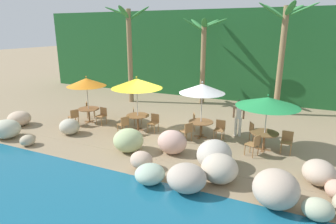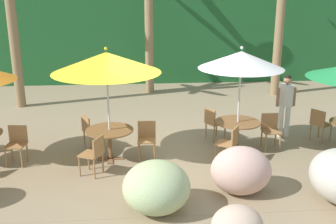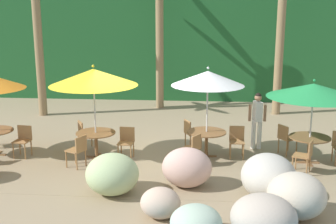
{
  "view_description": "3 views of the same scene",
  "coord_description": "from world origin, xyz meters",
  "px_view_note": "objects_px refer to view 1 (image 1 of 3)",
  "views": [
    {
      "loc": [
        5.49,
        -11.32,
        4.73
      ],
      "look_at": [
        0.21,
        0.19,
        1.03
      ],
      "focal_mm": 30.44,
      "sensor_mm": 36.0,
      "label": 1
    },
    {
      "loc": [
        -0.65,
        -8.75,
        3.82
      ],
      "look_at": [
        0.07,
        0.35,
        1.02
      ],
      "focal_mm": 42.86,
      "sensor_mm": 36.0,
      "label": 2
    },
    {
      "loc": [
        1.67,
        -11.47,
        4.14
      ],
      "look_at": [
        0.71,
        0.14,
        1.33
      ],
      "focal_mm": 46.63,
      "sensor_mm": 36.0,
      "label": 3
    }
  ],
  "objects_px": {
    "chair_orange_inland": "(89,108)",
    "chair_yellow_seaward": "(154,122)",
    "dining_table_yellow": "(138,118)",
    "chair_yellow_inland": "(136,115)",
    "dining_table_white": "(201,124)",
    "dining_table_orange": "(89,111)",
    "chair_white_inland": "(196,120)",
    "palm_tree_third": "(283,44)",
    "chair_orange_seaward": "(102,115)",
    "waiter_in_white": "(239,115)",
    "umbrella_yellow": "(137,83)",
    "chair_white_left": "(187,130)",
    "umbrella_orange": "(86,82)",
    "umbrella_green": "(268,102)",
    "chair_green_seaward": "(287,140)",
    "chair_green_inland": "(254,131)",
    "palm_tree_second": "(203,49)",
    "chair_white_seaward": "(220,128)",
    "chair_orange_left": "(74,116)",
    "chair_yellow_left": "(124,124)",
    "umbrella_white": "(202,88)",
    "chair_green_left": "(254,144)",
    "palm_tree_nearest": "(129,42)",
    "dining_table_green": "(264,135)"
  },
  "relations": [
    {
      "from": "chair_yellow_inland",
      "to": "chair_green_seaward",
      "type": "height_order",
      "value": "same"
    },
    {
      "from": "chair_white_inland",
      "to": "palm_tree_third",
      "type": "relative_size",
      "value": 0.14
    },
    {
      "from": "chair_orange_left",
      "to": "palm_tree_nearest",
      "type": "distance_m",
      "value": 6.53
    },
    {
      "from": "chair_green_seaward",
      "to": "chair_yellow_left",
      "type": "bearing_deg",
      "value": -172.38
    },
    {
      "from": "palm_tree_nearest",
      "to": "waiter_in_white",
      "type": "distance_m",
      "value": 9.1
    },
    {
      "from": "dining_table_green",
      "to": "palm_tree_nearest",
      "type": "bearing_deg",
      "value": 152.92
    },
    {
      "from": "chair_orange_left",
      "to": "dining_table_white",
      "type": "bearing_deg",
      "value": 10.7
    },
    {
      "from": "waiter_in_white",
      "to": "chair_green_seaward",
      "type": "bearing_deg",
      "value": -26.6
    },
    {
      "from": "chair_green_left",
      "to": "palm_tree_nearest",
      "type": "distance_m",
      "value": 10.97
    },
    {
      "from": "dining_table_white",
      "to": "dining_table_orange",
      "type": "bearing_deg",
      "value": -176.38
    },
    {
      "from": "chair_yellow_inland",
      "to": "palm_tree_second",
      "type": "relative_size",
      "value": 0.16
    },
    {
      "from": "chair_yellow_inland",
      "to": "dining_table_yellow",
      "type": "bearing_deg",
      "value": -52.48
    },
    {
      "from": "dining_table_orange",
      "to": "chair_white_inland",
      "type": "bearing_deg",
      "value": 11.15
    },
    {
      "from": "umbrella_yellow",
      "to": "chair_white_left",
      "type": "distance_m",
      "value": 3.28
    },
    {
      "from": "dining_table_white",
      "to": "chair_orange_inland",
      "type": "bearing_deg",
      "value": 177.54
    },
    {
      "from": "dining_table_orange",
      "to": "chair_yellow_left",
      "type": "xyz_separation_m",
      "value": [
        2.66,
        -0.77,
        -0.1
      ]
    },
    {
      "from": "chair_orange_inland",
      "to": "chair_orange_left",
      "type": "height_order",
      "value": "same"
    },
    {
      "from": "chair_orange_seaward",
      "to": "chair_yellow_seaward",
      "type": "bearing_deg",
      "value": 1.68
    },
    {
      "from": "chair_orange_inland",
      "to": "palm_tree_third",
      "type": "height_order",
      "value": "palm_tree_third"
    },
    {
      "from": "palm_tree_second",
      "to": "chair_orange_seaward",
      "type": "bearing_deg",
      "value": -116.72
    },
    {
      "from": "palm_tree_second",
      "to": "dining_table_yellow",
      "type": "bearing_deg",
      "value": -100.21
    },
    {
      "from": "umbrella_yellow",
      "to": "chair_white_seaward",
      "type": "relative_size",
      "value": 3.02
    },
    {
      "from": "umbrella_orange",
      "to": "umbrella_green",
      "type": "bearing_deg",
      "value": 0.57
    },
    {
      "from": "chair_orange_inland",
      "to": "chair_yellow_seaward",
      "type": "height_order",
      "value": "same"
    },
    {
      "from": "umbrella_orange",
      "to": "palm_tree_second",
      "type": "bearing_deg",
      "value": 57.54
    },
    {
      "from": "chair_yellow_seaward",
      "to": "palm_tree_third",
      "type": "relative_size",
      "value": 0.14
    },
    {
      "from": "dining_table_white",
      "to": "palm_tree_third",
      "type": "xyz_separation_m",
      "value": [
        2.77,
        5.35,
        3.35
      ]
    },
    {
      "from": "dining_table_white",
      "to": "palm_tree_third",
      "type": "distance_m",
      "value": 6.89
    },
    {
      "from": "chair_white_left",
      "to": "umbrella_yellow",
      "type": "bearing_deg",
      "value": 170.99
    },
    {
      "from": "umbrella_orange",
      "to": "umbrella_white",
      "type": "relative_size",
      "value": 0.95
    },
    {
      "from": "chair_green_inland",
      "to": "palm_tree_third",
      "type": "distance_m",
      "value": 6.06
    },
    {
      "from": "dining_table_green",
      "to": "waiter_in_white",
      "type": "height_order",
      "value": "waiter_in_white"
    },
    {
      "from": "chair_yellow_seaward",
      "to": "chair_orange_inland",
      "type": "bearing_deg",
      "value": 172.45
    },
    {
      "from": "dining_table_yellow",
      "to": "chair_yellow_inland",
      "type": "xyz_separation_m",
      "value": [
        -0.52,
        0.68,
        -0.1
      ]
    },
    {
      "from": "chair_orange_seaward",
      "to": "chair_white_seaward",
      "type": "height_order",
      "value": "same"
    },
    {
      "from": "chair_orange_seaward",
      "to": "waiter_in_white",
      "type": "relative_size",
      "value": 0.51
    },
    {
      "from": "chair_orange_inland",
      "to": "umbrella_white",
      "type": "relative_size",
      "value": 0.34
    },
    {
      "from": "chair_white_seaward",
      "to": "palm_tree_second",
      "type": "xyz_separation_m",
      "value": [
        -2.78,
        5.98,
        3.01
      ]
    },
    {
      "from": "chair_green_inland",
      "to": "chair_white_seaward",
      "type": "bearing_deg",
      "value": -167.19
    },
    {
      "from": "dining_table_white",
      "to": "palm_tree_second",
      "type": "relative_size",
      "value": 0.2
    },
    {
      "from": "chair_white_inland",
      "to": "chair_white_seaward",
      "type": "bearing_deg",
      "value": -25.81
    },
    {
      "from": "chair_orange_left",
      "to": "umbrella_green",
      "type": "bearing_deg",
      "value": 5.65
    },
    {
      "from": "chair_yellow_inland",
      "to": "umbrella_white",
      "type": "xyz_separation_m",
      "value": [
        3.6,
        -0.34,
        1.73
      ]
    },
    {
      "from": "dining_table_yellow",
      "to": "dining_table_green",
      "type": "height_order",
      "value": "same"
    },
    {
      "from": "dining_table_yellow",
      "to": "waiter_in_white",
      "type": "height_order",
      "value": "waiter_in_white"
    },
    {
      "from": "chair_white_left",
      "to": "chair_green_inland",
      "type": "distance_m",
      "value": 2.87
    },
    {
      "from": "dining_table_yellow",
      "to": "waiter_in_white",
      "type": "distance_m",
      "value": 4.74
    },
    {
      "from": "chair_orange_left",
      "to": "dining_table_yellow",
      "type": "relative_size",
      "value": 0.79
    },
    {
      "from": "chair_orange_seaward",
      "to": "chair_yellow_seaward",
      "type": "relative_size",
      "value": 1.0
    },
    {
      "from": "dining_table_orange",
      "to": "chair_yellow_seaward",
      "type": "distance_m",
      "value": 3.8
    }
  ]
}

